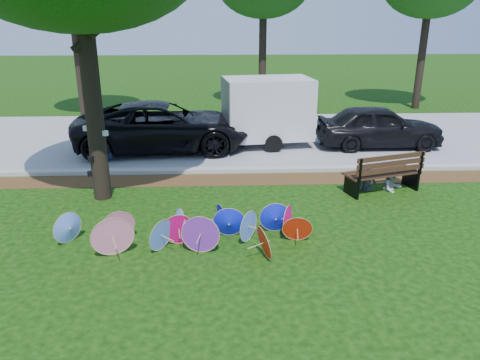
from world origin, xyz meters
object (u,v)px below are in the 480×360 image
object	(u,v)px
person_right	(394,169)
dark_pickup	(379,126)
black_van	(163,127)
cargo_trailer	(268,108)
park_bench	(382,171)
person_left	(368,167)
parasol_pile	(196,228)

from	to	relation	value
person_right	dark_pickup	bearing A→B (deg)	58.42
black_van	cargo_trailer	distance (m)	3.73
cargo_trailer	person_right	bearing A→B (deg)	-65.39
black_van	park_bench	bearing A→B (deg)	-128.52
black_van	person_right	size ratio (longest dim) A/B	4.91
cargo_trailer	person_left	xyz separation A→B (m)	(2.26, -4.64, -0.69)
parasol_pile	dark_pickup	world-z (taller)	dark_pickup
park_bench	parasol_pile	bearing A→B (deg)	-166.50
dark_pickup	person_right	bearing A→B (deg)	166.84
black_van	cargo_trailer	world-z (taller)	cargo_trailer
park_bench	person_left	size ratio (longest dim) A/B	1.60
black_van	park_bench	world-z (taller)	black_van
person_left	person_right	distance (m)	0.70
parasol_pile	black_van	distance (m)	7.22
dark_pickup	person_right	world-z (taller)	dark_pickup
parasol_pile	park_bench	world-z (taller)	park_bench
parasol_pile	person_left	world-z (taller)	person_left
parasol_pile	cargo_trailer	xyz separation A→B (m)	(2.21, 7.55, 0.98)
park_bench	person_right	size ratio (longest dim) A/B	1.73
dark_pickup	person_left	distance (m)	4.56
parasol_pile	park_bench	bearing A→B (deg)	30.62
parasol_pile	cargo_trailer	bearing A→B (deg)	73.68
park_bench	person_right	distance (m)	0.36
parasol_pile	cargo_trailer	size ratio (longest dim) A/B	1.79
parasol_pile	person_left	xyz separation A→B (m)	(4.47, 2.90, 0.30)
black_van	person_left	world-z (taller)	black_van
dark_pickup	person_left	size ratio (longest dim) A/B	3.32
park_bench	person_right	bearing A→B (deg)	-8.99
person_left	person_right	bearing A→B (deg)	8.85
parasol_pile	park_bench	distance (m)	5.60
person_left	dark_pickup	bearing A→B (deg)	77.49
parasol_pile	person_left	bearing A→B (deg)	33.00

